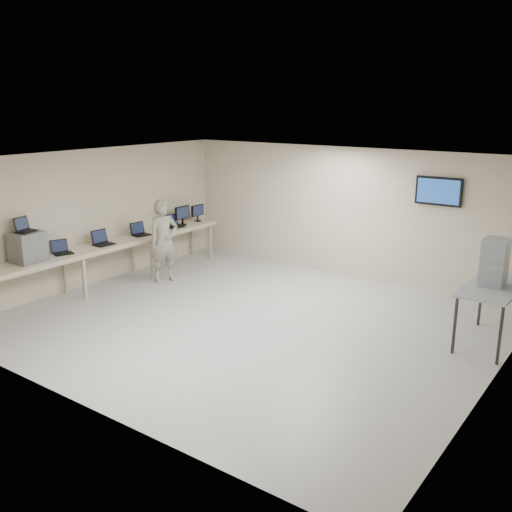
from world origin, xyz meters
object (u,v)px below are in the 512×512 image
Objects in this scene: equipment_box at (28,247)px; side_table at (493,290)px; soldier at (164,241)px; workbench at (110,247)px.

equipment_box is 0.35× the size of side_table.
soldier is at bearing -174.25° from side_table.
side_table is at bearing 21.79° from equipment_box.
workbench is 1.84m from equipment_box.
equipment_box is (-0.06, -1.80, 0.35)m from workbench.
workbench is at bearing 158.23° from soldier.
workbench is 3.73× the size of side_table.
equipment_box is at bearing -92.00° from workbench.
soldier is (0.73, 0.85, 0.05)m from workbench.
equipment_box is 2.78m from soldier.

